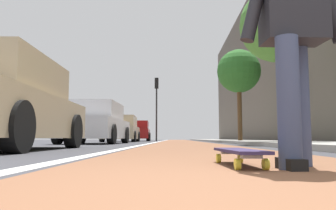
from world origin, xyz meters
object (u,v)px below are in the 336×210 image
Objects in this scene: skater_person at (293,25)px; parked_car_mid at (95,124)px; parked_car_end at (137,132)px; traffic_light at (157,98)px; skateboard at (239,152)px; street_tree_far at (239,72)px; street_tree_mid at (278,25)px; parked_car_far at (121,130)px.

parked_car_mid is at bearing 20.26° from skater_person.
traffic_light is (-0.38, -1.51, 2.53)m from parked_car_end.
traffic_light is (22.68, 2.13, 2.31)m from skater_person.
skateboard is 22.82m from traffic_light.
parked_car_end reaches higher than skateboard.
parked_car_mid reaches higher than parked_car_end.
parked_car_end is 10.81m from street_tree_far.
traffic_light reaches higher than parked_car_mid.
street_tree_far is (-8.04, -4.62, 0.33)m from traffic_light.
parked_car_end is 2.97m from traffic_light.
skater_person reaches higher than parked_car_end.
street_tree_mid reaches higher than skateboard.
parked_car_end is (23.06, 3.64, -0.22)m from skater_person.
street_tree_mid is at bearing -162.31° from traffic_light.
skater_person is (-0.15, -0.35, 0.84)m from skateboard.
street_tree_mid is at bearing -16.98° from skater_person.
skater_person is 10.72m from parked_car_mid.
parked_car_mid is (9.91, 3.37, 0.63)m from skateboard.
parked_car_mid is at bearing 179.69° from parked_car_end.
street_tree_far is (6.46, 0.00, -0.19)m from street_tree_mid.
parked_car_end is (22.91, 3.30, 0.62)m from skateboard.
street_tree_mid is at bearing -19.49° from skateboard.
skater_person is 17.29m from parked_car_far.
street_tree_far is at bearing -53.61° from parked_car_mid.
street_tree_mid is at bearing -106.87° from parked_car_mid.
street_tree_far is at bearing -150.11° from traffic_light.
parked_car_mid is 12.97m from traffic_light.
parked_car_far is at bearing 0.98° from parked_car_mid.
parked_car_mid reaches higher than parked_car_far.
parked_car_end is 0.86× the size of street_tree_mid.
parked_car_mid is at bearing 126.39° from street_tree_far.
parked_car_far is 0.89× the size of street_tree_far.
traffic_light is 1.01× the size of street_tree_far.
street_tree_far is at bearing -9.68° from skater_person.
street_tree_mid is at bearing -143.93° from parked_car_far.
street_tree_mid reaches higher than skater_person.
parked_car_far is (6.80, 0.12, -0.02)m from parked_car_mid.
parked_car_end is at bearing -0.31° from parked_car_mid.
skater_person is 0.39× the size of parked_car_far.
skateboard is 0.18× the size of traffic_light.
traffic_light is at bearing 17.69° from street_tree_mid.
skateboard is at bearing 66.62° from skater_person.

